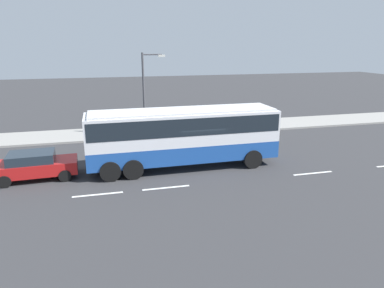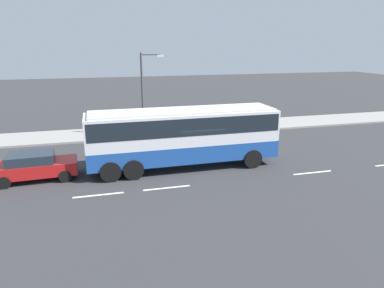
{
  "view_description": "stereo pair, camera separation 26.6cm",
  "coord_description": "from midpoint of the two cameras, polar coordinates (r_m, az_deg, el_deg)",
  "views": [
    {
      "loc": [
        -5.23,
        -19.03,
        7.03
      ],
      "look_at": [
        -0.44,
        -0.22,
        1.47
      ],
      "focal_mm": 32.87,
      "sensor_mm": 36.0,
      "label": 1
    },
    {
      "loc": [
        -5.49,
        -18.97,
        7.03
      ],
      "look_at": [
        -0.44,
        -0.22,
        1.47
      ],
      "focal_mm": 32.87,
      "sensor_mm": 36.0,
      "label": 2
    }
  ],
  "objects": [
    {
      "name": "sidewalk_curb",
      "position": [
        29.39,
        -3.37,
        2.27
      ],
      "size": [
        80.0,
        4.0,
        0.15
      ],
      "primitive_type": "cube",
      "color": "gray",
      "rests_on": "ground_plane"
    },
    {
      "name": "street_lamp",
      "position": [
        26.85,
        -7.16,
        8.91
      ],
      "size": [
        1.75,
        0.24,
        6.26
      ],
      "color": "#47474C",
      "rests_on": "sidewalk_curb"
    },
    {
      "name": "pedestrian_near_curb",
      "position": [
        31.67,
        10.79,
        5.05
      ],
      "size": [
        0.32,
        0.32,
        1.77
      ],
      "rotation": [
        0.0,
        0.0,
        2.29
      ],
      "color": "brown",
      "rests_on": "sidewalk_curb"
    },
    {
      "name": "coach_bus",
      "position": [
        20.21,
        -1.03,
        1.94
      ],
      "size": [
        10.94,
        2.74,
        3.43
      ],
      "rotation": [
        0.0,
        0.0,
        0.01
      ],
      "color": "#1E4C9E",
      "rests_on": "ground_plane"
    },
    {
      "name": "ground_plane",
      "position": [
        20.96,
        1.38,
        -3.62
      ],
      "size": [
        120.0,
        120.0,
        0.0
      ],
      "primitive_type": "plane",
      "color": "#333335"
    },
    {
      "name": "lane_centreline",
      "position": [
        17.79,
        -7.97,
        -7.45
      ],
      "size": [
        32.56,
        0.16,
        0.01
      ],
      "color": "white",
      "rests_on": "ground_plane"
    },
    {
      "name": "car_red_compact",
      "position": [
        20.53,
        -23.75,
        -3.12
      ],
      "size": [
        4.26,
        2.08,
        1.48
      ],
      "rotation": [
        0.0,
        0.0,
        0.05
      ],
      "color": "#B21919",
      "rests_on": "ground_plane"
    }
  ]
}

